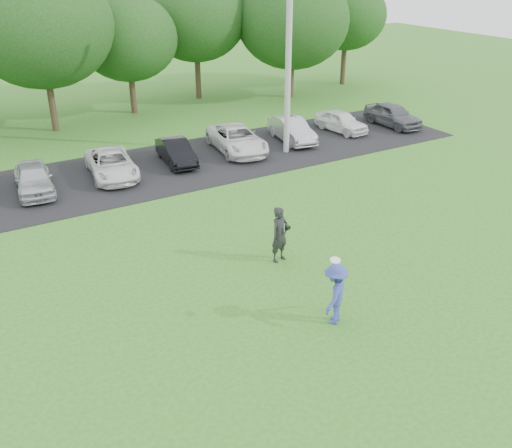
% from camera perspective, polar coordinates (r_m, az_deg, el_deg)
% --- Properties ---
extents(ground, '(100.00, 100.00, 0.00)m').
position_cam_1_polar(ground, '(15.78, 6.60, -9.04)').
color(ground, '#287020').
rests_on(ground, ground).
extents(parking_lot, '(32.00, 6.50, 0.03)m').
position_cam_1_polar(parking_lot, '(26.10, -10.78, 5.26)').
color(parking_lot, black).
rests_on(parking_lot, ground).
extents(utility_pole, '(0.28, 0.28, 9.94)m').
position_cam_1_polar(utility_pole, '(27.02, 3.28, 17.25)').
color(utility_pole, '#A5A5A0').
rests_on(utility_pole, ground).
extents(frisbee_player, '(1.27, 1.16, 2.07)m').
position_cam_1_polar(frisbee_player, '(15.11, 7.90, -6.94)').
color(frisbee_player, '#36429A').
rests_on(frisbee_player, ground).
extents(camera_bystander, '(0.76, 0.60, 1.82)m').
position_cam_1_polar(camera_bystander, '(17.85, 2.40, -1.06)').
color(camera_bystander, black).
rests_on(camera_bystander, ground).
extents(parked_cars, '(30.71, 5.04, 1.25)m').
position_cam_1_polar(parked_cars, '(25.70, -12.51, 6.19)').
color(parked_cars, black).
rests_on(parked_cars, parking_lot).
extents(tree_row, '(42.39, 9.85, 8.64)m').
position_cam_1_polar(tree_row, '(34.51, -15.12, 18.21)').
color(tree_row, '#38281C').
rests_on(tree_row, ground).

